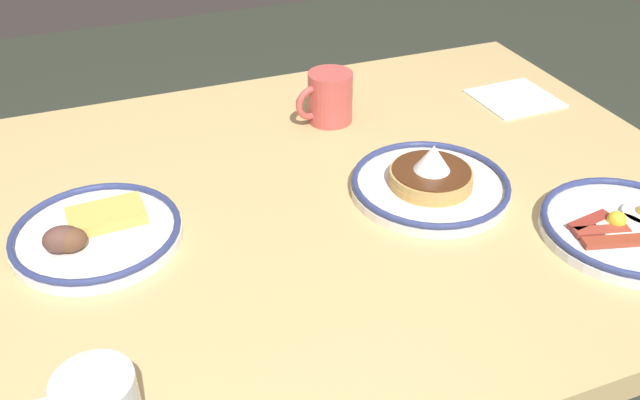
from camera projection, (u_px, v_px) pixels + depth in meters
name	position (u px, v px, depth m)	size (l,w,h in m)	color
dining_table	(270.00, 247.00, 1.09)	(1.42, 0.93, 0.73)	tan
plate_near_main	(430.00, 182.00, 1.08)	(0.25, 0.25, 0.08)	silver
plate_center_pancakes	(92.00, 233.00, 0.97)	(0.24, 0.24, 0.05)	white
plate_far_companion	(626.00, 228.00, 0.99)	(0.24, 0.24, 0.04)	white
coffee_mug	(329.00, 97.00, 1.26)	(0.11, 0.08, 0.09)	#BF4C47
paper_napkin	(515.00, 98.00, 1.36)	(0.15, 0.14, 0.00)	white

